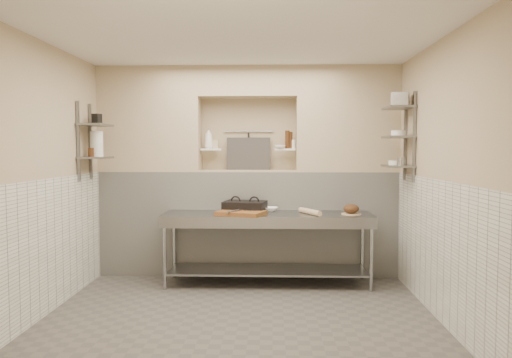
{
  "coord_description": "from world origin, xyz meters",
  "views": [
    {
      "loc": [
        0.33,
        -5.01,
        1.71
      ],
      "look_at": [
        0.14,
        0.9,
        1.35
      ],
      "focal_mm": 35.0,
      "sensor_mm": 36.0,
      "label": 1
    }
  ],
  "objects_px": {
    "cutting_board": "(241,213)",
    "mixing_bowl": "(269,209)",
    "prep_table": "(268,234)",
    "panini_press": "(245,207)",
    "rolling_pin": "(310,212)",
    "bowl_alcove": "(280,147)",
    "bottle_soap": "(209,138)",
    "jug_left": "(97,144)",
    "bread_loaf": "(351,209)"
  },
  "relations": [
    {
      "from": "panini_press",
      "to": "rolling_pin",
      "type": "distance_m",
      "value": 0.84
    },
    {
      "from": "bottle_soap",
      "to": "bowl_alcove",
      "type": "xyz_separation_m",
      "value": [
        0.96,
        -0.04,
        -0.12
      ]
    },
    {
      "from": "prep_table",
      "to": "mixing_bowl",
      "type": "height_order",
      "value": "mixing_bowl"
    },
    {
      "from": "panini_press",
      "to": "rolling_pin",
      "type": "xyz_separation_m",
      "value": [
        0.81,
        -0.19,
        -0.04
      ]
    },
    {
      "from": "prep_table",
      "to": "panini_press",
      "type": "bearing_deg",
      "value": 157.58
    },
    {
      "from": "bread_loaf",
      "to": "bowl_alcove",
      "type": "distance_m",
      "value": 1.29
    },
    {
      "from": "prep_table",
      "to": "bowl_alcove",
      "type": "xyz_separation_m",
      "value": [
        0.16,
        0.51,
        1.09
      ]
    },
    {
      "from": "bread_loaf",
      "to": "cutting_board",
      "type": "bearing_deg",
      "value": -176.02
    },
    {
      "from": "cutting_board",
      "to": "mixing_bowl",
      "type": "bearing_deg",
      "value": 47.11
    },
    {
      "from": "bowl_alcove",
      "to": "bread_loaf",
      "type": "bearing_deg",
      "value": -32.87
    },
    {
      "from": "bread_loaf",
      "to": "bottle_soap",
      "type": "bearing_deg",
      "value": 161.66
    },
    {
      "from": "prep_table",
      "to": "bowl_alcove",
      "type": "relative_size",
      "value": 17.2
    },
    {
      "from": "rolling_pin",
      "to": "jug_left",
      "type": "relative_size",
      "value": 1.44
    },
    {
      "from": "mixing_bowl",
      "to": "jug_left",
      "type": "distance_m",
      "value": 2.31
    },
    {
      "from": "rolling_pin",
      "to": "jug_left",
      "type": "xyz_separation_m",
      "value": [
        -2.63,
        -0.03,
        0.83
      ]
    },
    {
      "from": "cutting_board",
      "to": "bowl_alcove",
      "type": "height_order",
      "value": "bowl_alcove"
    },
    {
      "from": "cutting_board",
      "to": "panini_press",
      "type": "bearing_deg",
      "value": 83.01
    },
    {
      "from": "prep_table",
      "to": "mixing_bowl",
      "type": "bearing_deg",
      "value": 84.94
    },
    {
      "from": "rolling_pin",
      "to": "bottle_soap",
      "type": "height_order",
      "value": "bottle_soap"
    },
    {
      "from": "cutting_board",
      "to": "bottle_soap",
      "type": "bearing_deg",
      "value": 124.44
    },
    {
      "from": "mixing_bowl",
      "to": "jug_left",
      "type": "height_order",
      "value": "jug_left"
    },
    {
      "from": "jug_left",
      "to": "prep_table",
      "type": "bearing_deg",
      "value": 2.56
    },
    {
      "from": "mixing_bowl",
      "to": "bottle_soap",
      "type": "relative_size",
      "value": 0.79
    },
    {
      "from": "cutting_board",
      "to": "bottle_soap",
      "type": "distance_m",
      "value": 1.26
    },
    {
      "from": "cutting_board",
      "to": "bowl_alcove",
      "type": "relative_size",
      "value": 3.63
    },
    {
      "from": "prep_table",
      "to": "jug_left",
      "type": "relative_size",
      "value": 8.35
    },
    {
      "from": "panini_press",
      "to": "bottle_soap",
      "type": "distance_m",
      "value": 1.11
    },
    {
      "from": "prep_table",
      "to": "cutting_board",
      "type": "relative_size",
      "value": 4.73
    },
    {
      "from": "prep_table",
      "to": "bottle_soap",
      "type": "distance_m",
      "value": 1.56
    },
    {
      "from": "mixing_bowl",
      "to": "jug_left",
      "type": "relative_size",
      "value": 0.72
    },
    {
      "from": "cutting_board",
      "to": "mixing_bowl",
      "type": "distance_m",
      "value": 0.5
    },
    {
      "from": "bowl_alcove",
      "to": "prep_table",
      "type": "bearing_deg",
      "value": -107.22
    },
    {
      "from": "bowl_alcove",
      "to": "cutting_board",
      "type": "bearing_deg",
      "value": -126.19
    },
    {
      "from": "bowl_alcove",
      "to": "rolling_pin",
      "type": "bearing_deg",
      "value": -57.81
    },
    {
      "from": "panini_press",
      "to": "cutting_board",
      "type": "xyz_separation_m",
      "value": [
        -0.03,
        -0.26,
        -0.05
      ]
    },
    {
      "from": "panini_press",
      "to": "cutting_board",
      "type": "relative_size",
      "value": 1.05
    },
    {
      "from": "mixing_bowl",
      "to": "rolling_pin",
      "type": "height_order",
      "value": "rolling_pin"
    },
    {
      "from": "panini_press",
      "to": "rolling_pin",
      "type": "bearing_deg",
      "value": -2.3
    },
    {
      "from": "panini_press",
      "to": "bowl_alcove",
      "type": "bearing_deg",
      "value": 51.76
    },
    {
      "from": "prep_table",
      "to": "cutting_board",
      "type": "height_order",
      "value": "cutting_board"
    },
    {
      "from": "rolling_pin",
      "to": "bread_loaf",
      "type": "xyz_separation_m",
      "value": [
        0.51,
        0.01,
        0.04
      ]
    },
    {
      "from": "bottle_soap",
      "to": "jug_left",
      "type": "distance_m",
      "value": 1.46
    },
    {
      "from": "panini_press",
      "to": "bowl_alcove",
      "type": "distance_m",
      "value": 0.97
    },
    {
      "from": "bowl_alcove",
      "to": "jug_left",
      "type": "distance_m",
      "value": 2.35
    },
    {
      "from": "prep_table",
      "to": "mixing_bowl",
      "type": "distance_m",
      "value": 0.36
    },
    {
      "from": "cutting_board",
      "to": "prep_table",
      "type": "bearing_deg",
      "value": 24.23
    },
    {
      "from": "panini_press",
      "to": "jug_left",
      "type": "relative_size",
      "value": 1.86
    },
    {
      "from": "bowl_alcove",
      "to": "jug_left",
      "type": "height_order",
      "value": "jug_left"
    },
    {
      "from": "panini_press",
      "to": "jug_left",
      "type": "xyz_separation_m",
      "value": [
        -1.82,
        -0.21,
        0.8
      ]
    },
    {
      "from": "mixing_bowl",
      "to": "bread_loaf",
      "type": "xyz_separation_m",
      "value": [
        1.01,
        -0.27,
        0.04
      ]
    }
  ]
}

